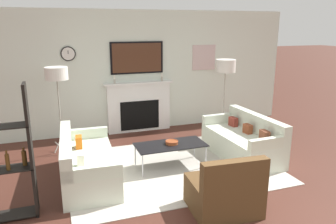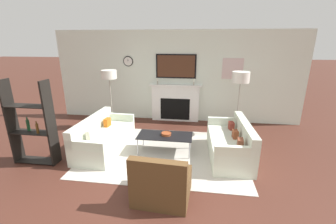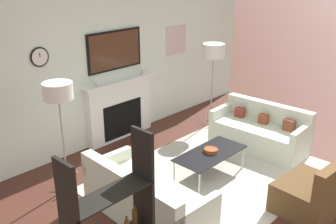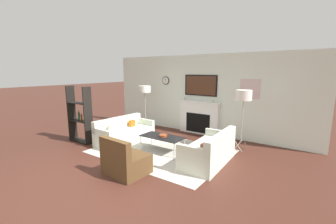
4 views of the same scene
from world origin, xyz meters
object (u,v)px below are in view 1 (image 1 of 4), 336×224
floor_lamp_left (56,75)px  couch_left (86,164)px  coffee_table (170,146)px  couch_right (243,142)px  armchair (225,192)px  decorative_bowl (172,142)px  floor_lamp_right (226,67)px

floor_lamp_left → couch_left: bearing=-77.1°
coffee_table → couch_right: bearing=-1.3°
armchair → decorative_bowl: (-0.16, 1.57, 0.17)m
floor_lamp_left → floor_lamp_right: floor_lamp_right is taller
couch_right → floor_lamp_left: floor_lamp_left is taller
couch_right → decorative_bowl: size_ratio=7.56×
coffee_table → decorative_bowl: decorative_bowl is taller
couch_left → coffee_table: couch_left is taller
couch_left → coffee_table: bearing=1.3°
couch_right → armchair: bearing=-128.8°
couch_right → decorative_bowl: (-1.39, 0.04, 0.15)m
decorative_bowl → coffee_table: bearing=-157.6°
couch_left → coffee_table: size_ratio=1.53×
couch_left → floor_lamp_right: size_ratio=1.10×
couch_left → coffee_table: (1.42, 0.03, 0.12)m
decorative_bowl → floor_lamp_right: floor_lamp_right is taller
couch_right → floor_lamp_left: (-3.14, 1.34, 1.21)m
armchair → floor_lamp_left: 3.66m
couch_left → decorative_bowl: 1.46m
couch_right → floor_lamp_right: (0.31, 1.34, 1.21)m
decorative_bowl → floor_lamp_left: 2.42m
coffee_table → floor_lamp_left: floor_lamp_left is taller
floor_lamp_left → floor_lamp_right: bearing=-0.0°
armchair → coffee_table: (-0.19, 1.56, 0.11)m
decorative_bowl → floor_lamp_left: (-1.75, 1.30, 1.06)m
couch_left → floor_lamp_right: 3.64m
armchair → couch_right: bearing=51.2°
couch_right → decorative_bowl: couch_right is taller
couch_left → floor_lamp_right: bearing=23.1°
floor_lamp_left → decorative_bowl: bearing=-36.5°
armchair → couch_left: bearing=136.4°
couch_right → decorative_bowl: bearing=178.2°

